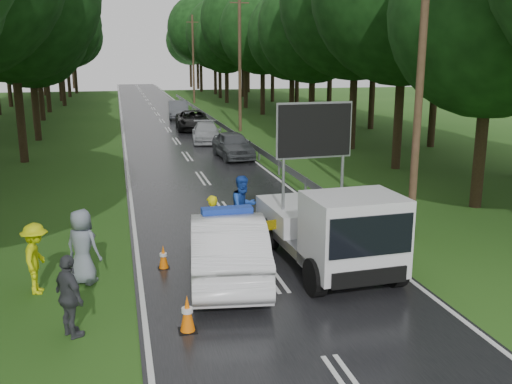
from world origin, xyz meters
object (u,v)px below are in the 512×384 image
object	(u,v)px
barrier	(284,228)
queue_car_third	(193,120)
officer	(212,223)
queue_car_second	(206,132)
civilian	(243,207)
work_truck	(332,228)
queue_car_first	(233,145)
queue_car_fourth	(178,110)
police_sedan	(227,246)

from	to	relation	value
barrier	queue_car_third	world-z (taller)	queue_car_third
officer	queue_car_second	xyz separation A→B (m)	(3.09, 21.22, -0.20)
officer	civilian	world-z (taller)	civilian
work_truck	queue_car_second	xyz separation A→B (m)	(0.23, 23.41, -0.53)
queue_car_first	queue_car_fourth	world-z (taller)	queue_car_fourth
officer	queue_car_second	distance (m)	21.44
barrier	civilian	world-z (taller)	civilian
work_truck	civilian	size ratio (longest dim) A/B	2.76
officer	queue_car_fourth	xyz separation A→B (m)	(2.80, 35.81, -0.05)
police_sedan	civilian	bearing A→B (deg)	-102.03
queue_car_first	queue_car_second	bearing A→B (deg)	91.94
queue_car_first	queue_car_third	distance (m)	12.55
police_sedan	queue_car_first	bearing A→B (deg)	-94.33
queue_car_second	queue_car_fourth	distance (m)	14.59
civilian	officer	bearing A→B (deg)	-165.95
barrier	queue_car_second	bearing A→B (deg)	67.82
work_truck	police_sedan	bearing A→B (deg)	175.98
barrier	queue_car_fourth	world-z (taller)	queue_car_fourth
work_truck	queue_car_first	xyz separation A→B (m)	(0.78, 17.22, -0.43)
officer	work_truck	bearing A→B (deg)	136.95
queue_car_second	queue_car_third	world-z (taller)	queue_car_third
queue_car_second	queue_car_fourth	world-z (taller)	queue_car_fourth
barrier	queue_car_fourth	xyz separation A→B (m)	(0.92, 36.81, -0.09)
officer	civilian	size ratio (longest dim) A/B	0.84
work_truck	queue_car_first	distance (m)	17.24
work_truck	officer	size ratio (longest dim) A/B	3.27
police_sedan	barrier	size ratio (longest dim) A/B	2.02
barrier	queue_car_third	bearing A→B (deg)	68.62
queue_car_first	queue_car_fourth	xyz separation A→B (m)	(-0.84, 20.78, 0.06)
queue_car_third	queue_car_fourth	xyz separation A→B (m)	(-0.23, 8.25, 0.06)
officer	queue_car_third	distance (m)	27.73
queue_car_first	queue_car_fourth	bearing A→B (deg)	89.17
queue_car_second	civilian	bearing A→B (deg)	-89.11
queue_car_first	queue_car_third	xyz separation A→B (m)	(-0.61, 12.53, 0.00)
barrier	queue_car_fourth	bearing A→B (deg)	69.49
police_sedan	barrier	bearing A→B (deg)	-141.00
police_sedan	civilian	size ratio (longest dim) A/B	2.71
queue_car_fourth	police_sedan	bearing A→B (deg)	-90.14
barrier	queue_car_first	xyz separation A→B (m)	(1.75, 16.03, -0.14)
officer	civilian	distance (m)	1.54
civilian	police_sedan	bearing A→B (deg)	-136.18
queue_car_fourth	civilian	bearing A→B (deg)	-88.70
work_truck	barrier	world-z (taller)	work_truck
barrier	queue_car_second	world-z (taller)	queue_car_second
officer	queue_car_fourth	distance (m)	35.92
work_truck	queue_car_fourth	world-z (taller)	work_truck
police_sedan	queue_car_first	distance (m)	17.52
civilian	work_truck	bearing A→B (deg)	-88.75
barrier	officer	size ratio (longest dim) A/B	1.58
work_truck	queue_car_third	bearing A→B (deg)	87.07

